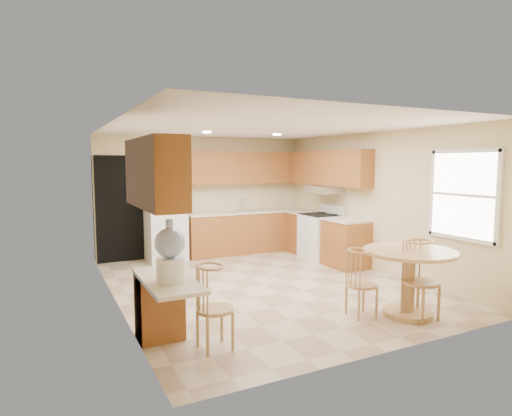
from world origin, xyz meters
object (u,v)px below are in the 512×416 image
dining_table (409,273)px  water_crock (170,253)px  refrigerator (166,220)px  stove (321,236)px  chair_table_a (366,278)px  chair_desk (218,301)px  chair_table_b (427,274)px

dining_table → water_crock: 3.07m
refrigerator → stove: bearing=-23.0°
chair_table_a → water_crock: 2.53m
stove → water_crock: 4.97m
water_crock → refrigerator: bearing=76.0°
dining_table → chair_desk: (-2.57, 0.10, -0.02)m
refrigerator → chair_desk: refrigerator is taller
chair_desk → dining_table: bearing=85.7°
chair_table_a → chair_desk: size_ratio=0.96×
dining_table → chair_table_b: bearing=-78.6°
stove → chair_desk: stove is taller
refrigerator → dining_table: (1.97, -4.45, -0.27)m
refrigerator → water_crock: bearing=-104.0°
refrigerator → dining_table: bearing=-66.1°
refrigerator → chair_desk: bearing=-97.9°
refrigerator → chair_table_a: bearing=-71.7°
dining_table → chair_table_b: 0.26m
refrigerator → chair_table_b: (2.02, -4.69, -0.24)m
chair_desk → water_crock: size_ratio=1.41×
chair_table_a → chair_table_b: chair_table_b is taller
chair_table_a → stove: bearing=158.3°
refrigerator → chair_desk: 4.40m
chair_table_b → water_crock: (-3.07, 0.48, 0.46)m
dining_table → chair_table_a: 0.58m
refrigerator → water_crock: 4.35m
refrigerator → chair_table_b: 5.11m
stove → dining_table: 3.35m
chair_table_b → water_crock: water_crock is taller
dining_table → chair_table_b: chair_table_b is taller
stove → dining_table: size_ratio=0.94×
stove → chair_table_a: bearing=-115.5°
refrigerator → chair_table_b: refrigerator is taller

